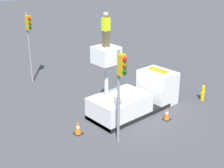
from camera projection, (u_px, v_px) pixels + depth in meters
ground_plane at (129, 113)px, 18.96m from camera, size 120.00×120.00×0.00m
bucket_truck at (134, 97)px, 18.86m from camera, size 5.85×2.30×4.44m
worker at (106, 30)px, 15.88m from camera, size 0.40×0.26×1.75m
traffic_light_pole at (121, 80)px, 14.56m from camera, size 0.34×0.57×4.82m
traffic_light_across at (29, 35)px, 22.37m from camera, size 0.34×0.57×5.20m
fire_hydrant at (203, 93)px, 20.50m from camera, size 0.48×0.24×1.05m
traffic_cone_rear at (78, 128)px, 16.49m from camera, size 0.43×0.43×0.76m
traffic_cone_curbside at (167, 114)px, 17.98m from camera, size 0.39×0.39×0.80m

